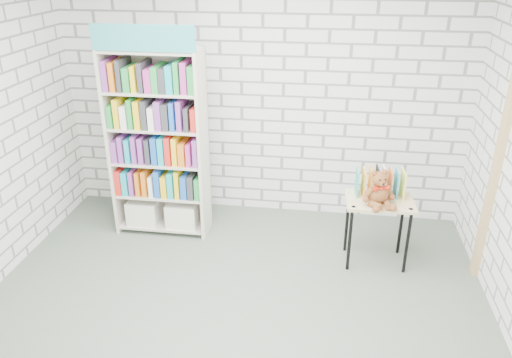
# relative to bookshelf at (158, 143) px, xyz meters

# --- Properties ---
(ground) EXTENTS (4.50, 4.50, 0.00)m
(ground) POSITION_rel_bookshelf_xyz_m (1.01, -1.36, -1.02)
(ground) COLOR #505C4E
(ground) RESTS_ON ground
(room_shell) EXTENTS (4.52, 4.02, 2.81)m
(room_shell) POSITION_rel_bookshelf_xyz_m (1.01, -1.36, 0.76)
(room_shell) COLOR silver
(room_shell) RESTS_ON ground
(bookshelf) EXTENTS (1.00, 0.39, 2.25)m
(bookshelf) POSITION_rel_bookshelf_xyz_m (0.00, 0.00, 0.00)
(bookshelf) COLOR beige
(bookshelf) RESTS_ON ground
(display_table) EXTENTS (0.66, 0.48, 0.69)m
(display_table) POSITION_rel_bookshelf_xyz_m (2.28, -0.33, -0.43)
(display_table) COLOR tan
(display_table) RESTS_ON ground
(table_books) EXTENTS (0.46, 0.22, 0.27)m
(table_books) POSITION_rel_bookshelf_xyz_m (2.27, -0.23, -0.20)
(table_books) COLOR teal
(table_books) RESTS_ON display_table
(teddy_bear) EXTENTS (0.31, 0.31, 0.34)m
(teddy_bear) POSITION_rel_bookshelf_xyz_m (2.25, -0.43, -0.20)
(teddy_bear) COLOR brown
(teddy_bear) RESTS_ON display_table
(door_trim) EXTENTS (0.05, 0.12, 2.10)m
(door_trim) POSITION_rel_bookshelf_xyz_m (3.24, -0.41, 0.03)
(door_trim) COLOR tan
(door_trim) RESTS_ON ground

